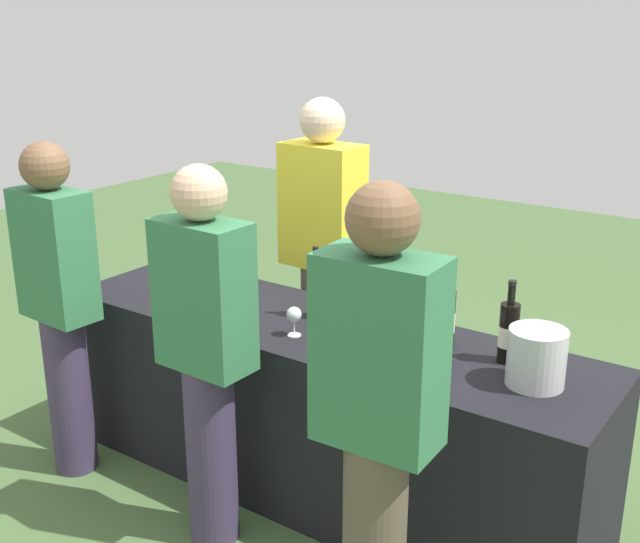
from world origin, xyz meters
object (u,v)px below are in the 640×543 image
at_px(wine_glass_4, 441,344).
at_px(wine_glass_3, 407,339).
at_px(wine_bottle_2, 361,297).
at_px(wine_glass_0, 232,301).
at_px(wine_bottle_1, 339,293).
at_px(wine_bottle_5, 446,318).
at_px(wine_bottle_3, 399,305).
at_px(guest_2, 378,417).
at_px(ice_bucket, 537,357).
at_px(wine_bottle_4, 420,315).
at_px(guest_1, 206,347).
at_px(wine_bottle_6, 509,332).
at_px(wine_glass_1, 294,316).
at_px(wine_bottle_0, 316,292).
at_px(server_pouring, 322,250).
at_px(wine_glass_2, 376,329).
at_px(guest_0, 59,299).

bearing_deg(wine_glass_4, wine_glass_3, -143.56).
distance_m(wine_bottle_2, wine_glass_0, 0.57).
distance_m(wine_bottle_1, wine_bottle_5, 0.52).
height_order(wine_bottle_3, guest_2, guest_2).
bearing_deg(wine_glass_0, ice_bucket, 6.70).
bearing_deg(wine_bottle_2, wine_glass_0, -148.23).
relative_size(wine_bottle_5, wine_glass_3, 2.20).
xyz_separation_m(wine_bottle_4, guest_1, (-0.57, -0.66, -0.05)).
relative_size(wine_bottle_4, wine_bottle_6, 0.96).
bearing_deg(guest_1, wine_glass_1, 74.71).
xyz_separation_m(wine_bottle_0, ice_bucket, (1.04, -0.09, -0.01)).
bearing_deg(wine_bottle_3, wine_glass_4, -33.87).
distance_m(wine_bottle_4, guest_2, 0.87).
bearing_deg(server_pouring, ice_bucket, 158.76).
relative_size(wine_bottle_2, guest_2, 0.21).
bearing_deg(ice_bucket, wine_bottle_6, 140.97).
relative_size(wine_bottle_1, ice_bucket, 1.52).
xyz_separation_m(wine_bottle_6, guest_1, (-0.95, -0.67, -0.06)).
bearing_deg(wine_bottle_6, wine_glass_1, -162.27).
distance_m(guest_1, guest_2, 0.88).
distance_m(wine_bottle_0, wine_glass_4, 0.70).
relative_size(wine_bottle_1, wine_glass_0, 2.52).
bearing_deg(wine_glass_2, wine_glass_0, -172.91).
bearing_deg(wine_glass_2, wine_bottle_5, 42.83).
bearing_deg(wine_glass_2, guest_1, -135.61).
distance_m(wine_bottle_3, wine_glass_1, 0.44).
distance_m(wine_glass_4, ice_bucket, 0.36).
distance_m(ice_bucket, guest_0, 2.08).
bearing_deg(wine_bottle_3, wine_bottle_2, -176.86).
distance_m(wine_bottle_1, wine_glass_3, 0.54).
height_order(server_pouring, guest_2, server_pouring).
bearing_deg(guest_0, wine_bottle_4, 27.07).
relative_size(wine_glass_3, guest_2, 0.09).
distance_m(wine_glass_2, wine_glass_4, 0.27).
distance_m(wine_bottle_1, guest_0, 1.26).
bearing_deg(wine_glass_3, wine_glass_4, 36.44).
distance_m(wine_bottle_0, guest_2, 1.12).
relative_size(wine_bottle_3, server_pouring, 0.19).
bearing_deg(wine_bottle_4, wine_glass_0, -160.49).
height_order(wine_bottle_0, guest_0, guest_0).
bearing_deg(wine_bottle_6, wine_bottle_0, -177.48).
relative_size(wine_glass_3, guest_1, 0.09).
xyz_separation_m(wine_glass_0, guest_0, (-0.70, -0.38, -0.03)).
height_order(wine_bottle_1, wine_glass_2, wine_bottle_1).
relative_size(wine_bottle_0, server_pouring, 0.19).
distance_m(server_pouring, guest_2, 1.73).
relative_size(wine_bottle_6, guest_2, 0.20).
distance_m(wine_bottle_0, guest_1, 0.64).
distance_m(wine_glass_3, guest_1, 0.77).
height_order(wine_bottle_5, wine_glass_2, wine_bottle_5).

